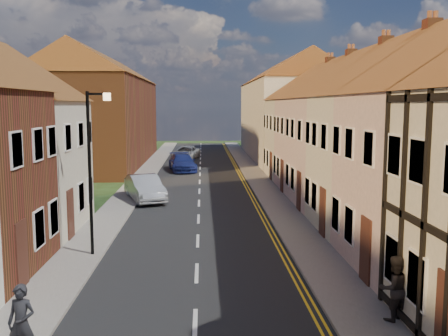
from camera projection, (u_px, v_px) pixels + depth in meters
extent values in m
cube|color=black|center=(199.00, 203.00, 28.67)|extent=(7.00, 90.00, 0.02)
cube|color=#ACA59C|center=(122.00, 203.00, 28.47)|extent=(1.80, 90.00, 0.12)
cube|color=#ACA59C|center=(275.00, 202.00, 28.85)|extent=(1.80, 90.00, 0.12)
cube|color=#B0A994|center=(406.00, 164.00, 22.25)|extent=(8.00, 5.00, 6.00)
cube|color=brown|center=(431.00, 40.00, 19.71)|extent=(0.60, 0.60, 1.60)
cube|color=#AB8E87|center=(366.00, 153.00, 27.60)|extent=(8.00, 5.80, 6.00)
cube|color=brown|center=(385.00, 53.00, 24.67)|extent=(0.60, 0.60, 1.60)
cube|color=#AB8E87|center=(340.00, 145.00, 32.95)|extent=(8.00, 5.00, 6.00)
cube|color=brown|center=(351.00, 62.00, 30.41)|extent=(0.60, 0.60, 1.60)
cube|color=#B0A994|center=(321.00, 139.00, 38.30)|extent=(8.00, 5.80, 6.00)
cube|color=brown|center=(330.00, 68.00, 35.37)|extent=(0.60, 0.60, 1.60)
cube|color=#B0A994|center=(287.00, 120.00, 53.34)|extent=(8.00, 24.00, 8.00)
cube|color=brown|center=(103.00, 122.00, 47.58)|extent=(8.00, 24.00, 8.00)
cylinder|color=black|center=(90.00, 174.00, 18.20)|extent=(0.12, 0.12, 6.00)
cube|color=black|center=(97.00, 94.00, 17.84)|extent=(0.70, 0.08, 0.08)
cube|color=#FFD899|center=(107.00, 97.00, 17.87)|extent=(0.25, 0.15, 0.28)
imported|color=#B5B8BD|center=(145.00, 188.00, 29.37)|extent=(3.06, 4.89, 1.52)
imported|color=navy|center=(182.00, 163.00, 42.61)|extent=(2.80, 5.25, 1.45)
imported|color=#AEB1B6|center=(186.00, 153.00, 51.57)|extent=(3.16, 5.27, 1.37)
imported|color=black|center=(22.00, 323.00, 10.73)|extent=(0.69, 0.52, 1.70)
imported|color=black|center=(394.00, 288.00, 12.77)|extent=(0.92, 0.77, 1.70)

